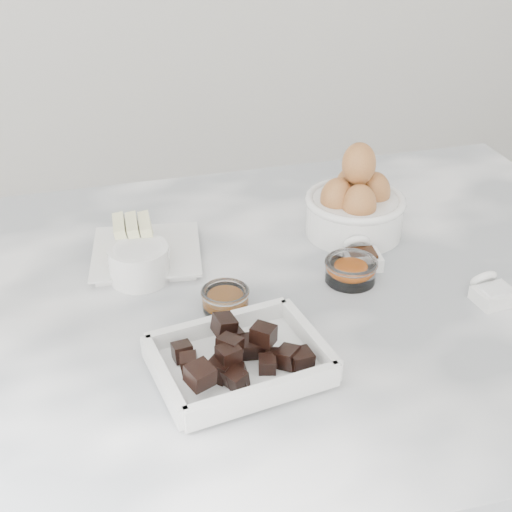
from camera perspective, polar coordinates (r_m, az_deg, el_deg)
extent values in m
cube|color=white|center=(0.98, -0.67, -4.02)|extent=(1.20, 0.80, 0.04)
cube|color=white|center=(0.84, -1.32, -8.94)|extent=(0.20, 0.16, 0.01)
cube|color=white|center=(1.06, -8.74, 0.08)|extent=(0.16, 0.16, 0.01)
cube|color=white|center=(1.06, -8.77, 0.40)|extent=(0.18, 0.18, 0.00)
cylinder|color=white|center=(1.01, -9.33, -0.56)|extent=(0.08, 0.08, 0.05)
cylinder|color=white|center=(1.00, -9.42, 0.43)|extent=(0.07, 0.07, 0.01)
cylinder|color=white|center=(1.12, 7.86, 3.21)|extent=(0.15, 0.15, 0.06)
torus|color=white|center=(1.11, 7.96, 4.46)|extent=(0.16, 0.16, 0.01)
ellipsoid|color=#B07438|center=(1.12, 9.36, 5.07)|extent=(0.05, 0.05, 0.07)
ellipsoid|color=#B07438|center=(1.09, 6.53, 4.53)|extent=(0.05, 0.05, 0.07)
ellipsoid|color=#B07438|center=(1.13, 7.56, 5.48)|extent=(0.05, 0.05, 0.07)
ellipsoid|color=#B07438|center=(1.07, 8.34, 4.04)|extent=(0.05, 0.05, 0.07)
ellipsoid|color=#B07438|center=(1.08, 8.23, 7.29)|extent=(0.05, 0.05, 0.07)
cylinder|color=white|center=(0.94, -2.47, -3.49)|extent=(0.06, 0.06, 0.03)
torus|color=white|center=(0.93, -2.49, -2.89)|extent=(0.06, 0.06, 0.01)
cylinder|color=orange|center=(0.94, -2.46, -3.70)|extent=(0.05, 0.05, 0.01)
cylinder|color=white|center=(1.00, 7.58, -1.21)|extent=(0.07, 0.07, 0.03)
torus|color=white|center=(1.00, 7.63, -0.54)|extent=(0.07, 0.07, 0.01)
ellipsoid|color=orange|center=(1.00, 7.58, -1.16)|extent=(0.05, 0.05, 0.02)
cube|color=white|center=(1.04, 8.41, -0.33)|extent=(0.06, 0.05, 0.02)
cube|color=black|center=(1.03, 8.46, 0.24)|extent=(0.04, 0.04, 0.00)
torus|color=white|center=(1.06, 8.04, 1.01)|extent=(0.04, 0.04, 0.04)
cube|color=white|center=(1.00, 18.52, -3.06)|extent=(0.06, 0.05, 0.02)
cube|color=white|center=(1.00, 18.63, -2.52)|extent=(0.04, 0.03, 0.00)
torus|color=white|center=(1.01, 17.74, -1.76)|extent=(0.04, 0.03, 0.04)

